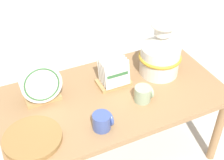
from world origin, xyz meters
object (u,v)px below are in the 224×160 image
Objects in this scene: dish_rack_square_plates at (114,75)px; mug_sage_glaze at (143,94)px; mug_cobalt_glaze at (103,121)px; dish_rack_round_plates at (40,84)px; wicker_charger_stack at (33,138)px; ceramic_vase at (160,53)px.

mug_sage_glaze is at bearing -66.41° from dish_rack_square_plates.
dish_rack_round_plates is at bearing 122.12° from mug_cobalt_glaze.
dish_rack_round_plates reaches higher than wicker_charger_stack.
mug_sage_glaze is (0.31, 0.10, 0.00)m from mug_cobalt_glaze.
mug_cobalt_glaze is (0.36, -0.07, 0.03)m from wicker_charger_stack.
wicker_charger_stack is at bearing 168.75° from mug_cobalt_glaze.
wicker_charger_stack is 2.85× the size of mug_sage_glaze.
dish_rack_square_plates is 1.93× the size of mug_sage_glaze.
ceramic_vase is 0.63m from mug_cobalt_glaze.
wicker_charger_stack is (-0.90, -0.23, -0.14)m from ceramic_vase.
ceramic_vase is 1.76× the size of dish_rack_square_plates.
wicker_charger_stack is at bearing -165.70° from ceramic_vase.
dish_rack_square_plates is at bearing 113.59° from mug_sage_glaze.
dish_rack_round_plates is at bearing 173.52° from dish_rack_square_plates.
dish_rack_square_plates is (0.45, -0.05, -0.05)m from dish_rack_round_plates.
dish_rack_round_plates is at bearing 153.81° from mug_sage_glaze.
dish_rack_round_plates is 0.44m from mug_cobalt_glaze.
dish_rack_square_plates is 1.93× the size of mug_cobalt_glaze.
ceramic_vase reaches higher than mug_cobalt_glaze.
ceramic_vase is at bearing 14.30° from wicker_charger_stack.
wicker_charger_stack is (-0.58, -0.24, -0.06)m from dish_rack_square_plates.
ceramic_vase reaches higher than dish_rack_round_plates.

